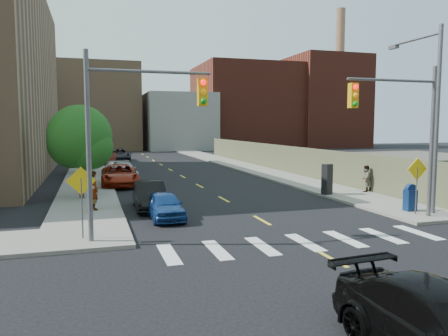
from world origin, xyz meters
TOP-DOWN VIEW (x-y plane):
  - ground at (0.00, 0.00)m, footprint 160.00×160.00m
  - sidewalk_nw at (-7.75, 41.50)m, footprint 3.50×73.00m
  - sidewalk_ne at (7.75, 41.50)m, footprint 3.50×73.00m
  - fence_north at (9.60, 28.00)m, footprint 0.12×44.00m
  - gravel_lot at (28.00, 30.00)m, footprint 36.00×42.00m
  - bg_bldg_midwest at (-6.00, 72.00)m, footprint 14.00×16.00m
  - bg_bldg_center at (8.00, 70.00)m, footprint 12.00×16.00m
  - bg_bldg_east at (22.00, 72.00)m, footprint 18.00×18.00m
  - bg_bldg_fareast at (38.00, 70.00)m, footprint 14.00×16.00m
  - smokestack at (42.00, 70.00)m, footprint 1.80×1.80m
  - signal_nw at (-5.98, 6.00)m, footprint 4.59×0.30m
  - signal_ne at (5.98, 6.00)m, footprint 4.59×0.30m
  - streetlight_ne at (8.20, 6.90)m, footprint 0.25×3.70m
  - warn_sign_nw at (-7.80, 6.50)m, footprint 1.06×0.06m
  - warn_sign_ne at (7.20, 6.50)m, footprint 1.06×0.06m
  - warn_sign_midwest at (-7.80, 20.00)m, footprint 1.06×0.06m
  - tree_west_near at (-8.00, 16.05)m, footprint 3.66×3.64m
  - tree_west_far at (-8.00, 31.05)m, footprint 3.66×3.64m
  - parked_car_blue at (-4.20, 9.67)m, footprint 1.57×3.76m
  - parked_car_black at (-4.57, 12.31)m, footprint 1.61×4.36m
  - parked_car_red at (-5.50, 21.68)m, footprint 2.71×5.60m
  - parked_car_silver at (-4.95, 25.87)m, footprint 2.22×4.84m
  - parked_car_white at (-5.50, 27.75)m, footprint 1.79×4.13m
  - parked_car_maroon at (-5.50, 38.50)m, footprint 1.74×4.18m
  - parked_car_grey at (-4.20, 44.74)m, footprint 2.77×5.59m
  - black_sedan at (-1.44, -4.34)m, footprint 2.39×5.08m
  - mailbox at (7.54, 7.29)m, footprint 0.55×0.42m
  - payphone at (6.30, 13.09)m, footprint 0.67×0.61m
  - pedestrian_west at (-7.33, 12.09)m, footprint 0.63×0.81m
  - pedestrian_east at (9.20, 13.30)m, footprint 0.98×0.88m

SIDE VIEW (x-z plane):
  - ground at x=0.00m, z-range 0.00..0.00m
  - gravel_lot at x=28.00m, z-range 0.00..0.06m
  - sidewalk_nw at x=-7.75m, z-range 0.00..0.15m
  - sidewalk_ne at x=7.75m, z-range 0.00..0.15m
  - parked_car_blue at x=-4.20m, z-range 0.00..1.27m
  - parked_car_maroon at x=-5.50m, z-range 0.00..1.34m
  - parked_car_silver at x=-4.95m, z-range 0.00..1.37m
  - parked_car_white at x=-5.50m, z-range 0.00..1.39m
  - parked_car_black at x=-4.57m, z-range 0.00..1.43m
  - black_sedan at x=-1.44m, z-range 0.00..1.43m
  - parked_car_grey at x=-4.20m, z-range 0.00..1.52m
  - parked_car_red at x=-5.50m, z-range 0.00..1.54m
  - mailbox at x=7.54m, z-range 0.13..1.47m
  - pedestrian_east at x=9.20m, z-range 0.15..1.82m
  - payphone at x=6.30m, z-range 0.15..2.00m
  - pedestrian_west at x=-7.33m, z-range 0.15..2.10m
  - fence_north at x=9.60m, z-range 0.00..2.50m
  - warn_sign_nw at x=-7.80m, z-range 0.58..3.41m
  - warn_sign_ne at x=7.20m, z-range 0.58..3.41m
  - warn_sign_midwest at x=-7.80m, z-range 0.58..3.41m
  - tree_west_near at x=-8.00m, z-range 0.72..6.24m
  - tree_west_far at x=-8.00m, z-range 0.72..6.24m
  - signal_nw at x=-5.98m, z-range 1.03..8.03m
  - signal_ne at x=5.98m, z-range 1.03..8.03m
  - bg_bldg_center at x=8.00m, z-range 0.00..10.00m
  - streetlight_ne at x=8.20m, z-range 0.72..9.72m
  - bg_bldg_midwest at x=-6.00m, z-range 0.00..15.00m
  - bg_bldg_east at x=22.00m, z-range 0.00..16.00m
  - bg_bldg_fareast at x=38.00m, z-range 0.00..18.00m
  - smokestack at x=42.00m, z-range 0.00..28.00m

